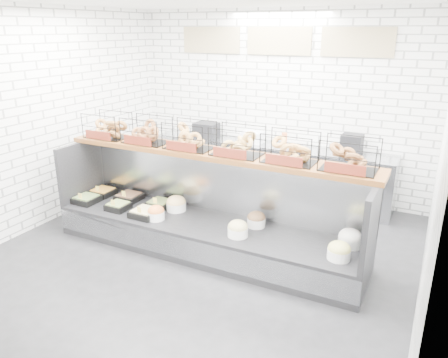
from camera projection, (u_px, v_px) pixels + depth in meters
The scene contains 5 objects.
ground at pixel (194, 261), 5.33m from camera, with size 5.50×5.50×0.00m, color black.
room_shell at pixel (215, 85), 5.16m from camera, with size 5.02×5.51×3.01m.
display_case at pixel (206, 226), 5.52m from camera, with size 4.00×0.90×1.20m.
bagel_shelf at pixel (213, 141), 5.31m from camera, with size 4.10×0.50×0.40m.
prep_counter at pixel (268, 170), 7.23m from camera, with size 4.00×0.60×1.20m.
Camera 1 is at (2.46, -4.03, 2.70)m, focal length 35.00 mm.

